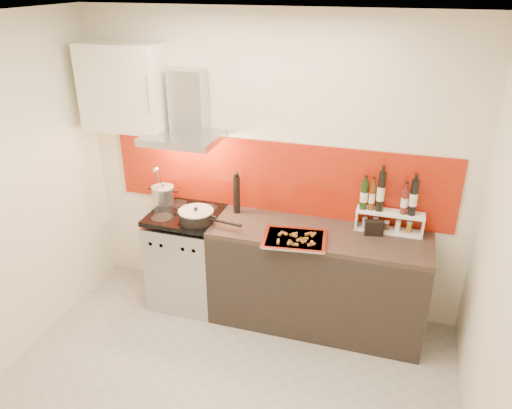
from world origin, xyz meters
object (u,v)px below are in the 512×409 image
(saute_pan, at_px, (197,216))
(baking_tray, at_px, (295,239))
(pepper_mill, at_px, (237,193))
(stock_pot, at_px, (163,194))
(range_stove, at_px, (188,258))
(counter, at_px, (317,279))

(saute_pan, height_order, baking_tray, saute_pan)
(saute_pan, bearing_deg, pepper_mill, 48.69)
(stock_pot, height_order, saute_pan, stock_pot)
(range_stove, height_order, stock_pot, stock_pot)
(range_stove, height_order, baking_tray, baking_tray)
(pepper_mill, distance_m, baking_tray, 0.72)
(saute_pan, relative_size, pepper_mill, 1.51)
(range_stove, distance_m, counter, 1.20)
(stock_pot, height_order, pepper_mill, pepper_mill)
(stock_pot, bearing_deg, counter, -5.59)
(range_stove, distance_m, pepper_mill, 0.79)
(counter, xyz_separation_m, baking_tray, (-0.16, -0.20, 0.47))
(counter, distance_m, stock_pot, 1.58)
(counter, xyz_separation_m, stock_pot, (-1.48, 0.14, 0.54))
(counter, bearing_deg, saute_pan, -172.62)
(pepper_mill, height_order, baking_tray, pepper_mill)
(counter, bearing_deg, range_stove, -179.77)
(range_stove, xyz_separation_m, baking_tray, (1.04, -0.19, 0.47))
(baking_tray, bearing_deg, counter, 50.02)
(counter, height_order, baking_tray, baking_tray)
(baking_tray, bearing_deg, stock_pot, 165.46)
(range_stove, relative_size, baking_tray, 1.66)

